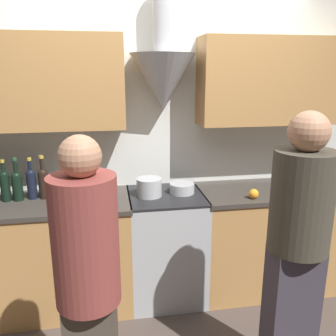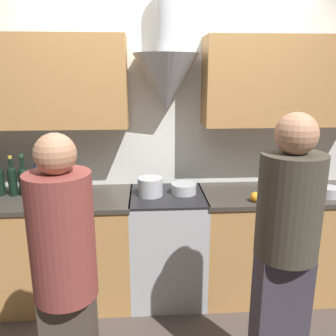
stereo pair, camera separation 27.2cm
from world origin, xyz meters
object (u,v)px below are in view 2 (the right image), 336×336
person_foreground_right (285,252)px  mixing_bowl (184,189)px  orange_fruit (255,197)px  person_foreground_left (66,281)px  wine_bottle_9 (49,178)px  stove_range (167,245)px  wine_bottle_7 (24,179)px  wine_bottle_6 (12,179)px  wine_bottle_5 (0,180)px  saucepan (328,192)px  stock_pot (150,187)px  wine_bottle_8 (37,178)px

person_foreground_right → mixing_bowl: bearing=112.5°
orange_fruit → person_foreground_left: 1.57m
wine_bottle_9 → orange_fruit: bearing=-10.1°
mixing_bowl → person_foreground_left: size_ratio=0.12×
stove_range → wine_bottle_9: bearing=175.2°
wine_bottle_7 → orange_fruit: 1.83m
wine_bottle_7 → orange_fruit: wine_bottle_7 is taller
orange_fruit → wine_bottle_9: bearing=169.9°
wine_bottle_6 → wine_bottle_5: bearing=172.5°
wine_bottle_5 → saucepan: bearing=-4.5°
wine_bottle_7 → mixing_bowl: wine_bottle_7 is taller
wine_bottle_7 → saucepan: wine_bottle_7 is taller
person_foreground_right → person_foreground_left: bearing=-172.3°
wine_bottle_9 → stock_pot: bearing=-6.3°
wine_bottle_7 → saucepan: 2.43m
wine_bottle_8 → mixing_bowl: wine_bottle_8 is taller
wine_bottle_8 → person_foreground_right: person_foreground_right is taller
wine_bottle_7 → saucepan: (2.43, -0.19, -0.09)m
wine_bottle_5 → wine_bottle_7: (0.19, -0.01, 0.00)m
wine_bottle_5 → wine_bottle_7: wine_bottle_7 is taller
wine_bottle_6 → person_foreground_right: size_ratio=0.19×
wine_bottle_6 → mixing_bowl: (1.37, -0.04, -0.09)m
wine_bottle_6 → saucepan: bearing=-4.4°
wine_bottle_9 → stock_pot: 0.83m
stove_range → saucepan: bearing=-5.8°
stove_range → wine_bottle_9: 1.12m
person_foreground_right → stove_range: bearing=119.0°
wine_bottle_8 → person_foreground_left: (0.48, -1.27, -0.15)m
stock_pot → mixing_bowl: bearing=6.1°
stock_pot → saucepan: 1.42m
stove_range → saucepan: 1.38m
saucepan → orange_fruit: bearing=-172.8°
orange_fruit → person_foreground_right: 0.83m
saucepan → person_foreground_left: 2.12m
stock_pot → saucepan: bearing=-4.8°
wine_bottle_7 → stock_pot: bearing=-4.2°
mixing_bowl → orange_fruit: 0.57m
stove_range → person_foreground_right: (0.57, -1.04, 0.48)m
stock_pot → orange_fruit: (0.80, -0.20, -0.03)m
wine_bottle_7 → stock_pot: (1.01, -0.07, -0.06)m
wine_bottle_9 → person_foreground_left: 1.34m
wine_bottle_5 → wine_bottle_7: bearing=-3.3°
stove_range → wine_bottle_8: (-1.05, 0.08, 0.59)m
wine_bottle_8 → person_foreground_right: 1.97m
stock_pot → orange_fruit: 0.82m
wine_bottle_6 → wine_bottle_9: bearing=3.8°
wine_bottle_8 → person_foreground_right: bearing=-34.7°
mixing_bowl → orange_fruit: size_ratio=2.62×
wine_bottle_5 → wine_bottle_8: 0.29m
stock_pot → person_foreground_right: 1.25m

